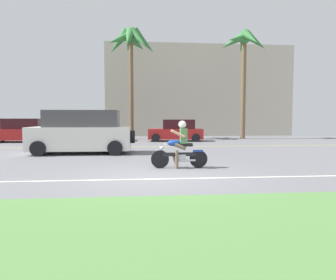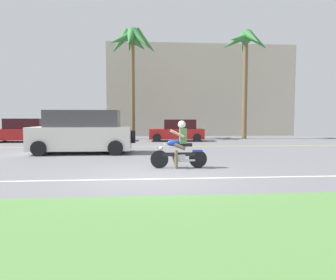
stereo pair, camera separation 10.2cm
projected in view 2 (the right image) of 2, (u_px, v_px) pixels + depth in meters
name	position (u px, v px, depth m)	size (l,w,h in m)	color
ground	(151.00, 162.00, 11.11)	(56.00, 30.00, 0.04)	slate
grass_median	(164.00, 234.00, 4.05)	(56.00, 3.80, 0.06)	#548442
lane_line_near	(154.00, 179.00, 7.87)	(50.40, 0.12, 0.01)	silver
lane_line_far	(148.00, 147.00, 16.93)	(50.40, 0.12, 0.01)	yellow
motorcyclist	(179.00, 148.00, 9.60)	(1.80, 0.59, 1.50)	black
suv_nearby	(83.00, 133.00, 13.66)	(4.60, 2.10, 1.93)	white
parked_car_0	(23.00, 131.00, 20.45)	(4.06, 2.09, 1.57)	#AD1E1E
parked_car_1	(96.00, 130.00, 21.30)	(4.43, 1.98, 1.60)	#2D663D
parked_car_2	(178.00, 131.00, 21.19)	(3.85, 2.03, 1.50)	#AD1E1E
palm_tree_0	(245.00, 47.00, 23.13)	(3.75, 3.85, 8.33)	brown
palm_tree_1	(132.00, 44.00, 22.86)	(3.97, 4.19, 8.43)	brown
building_far	(199.00, 92.00, 29.13)	(17.09, 4.00, 8.24)	beige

